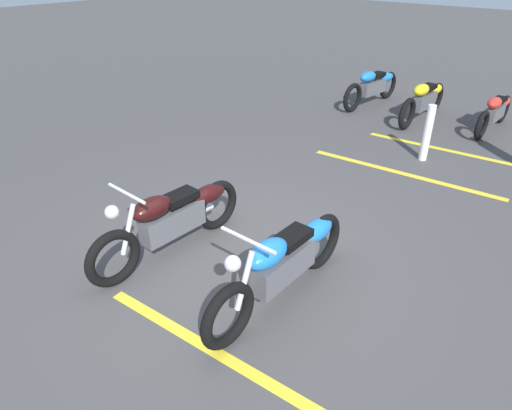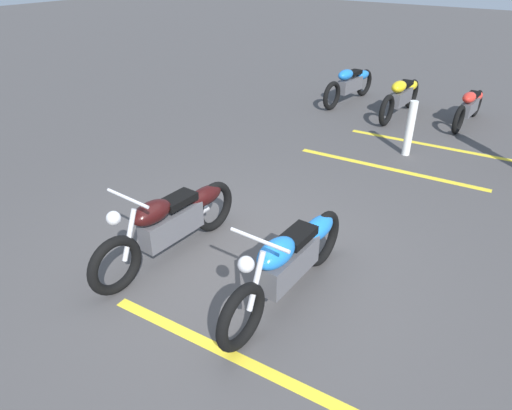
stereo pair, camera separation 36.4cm
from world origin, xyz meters
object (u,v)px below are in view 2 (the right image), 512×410
Objects in this scene: motorcycle_row_far_left at (470,105)px; motorcycle_dark_foreground at (172,222)px; bollard_post at (410,129)px; motorcycle_row_left at (402,95)px; motorcycle_bright_foreground at (290,260)px; motorcycle_row_center at (351,83)px.

motorcycle_dark_foreground is at bearing -11.95° from motorcycle_row_far_left.
bollard_post is at bearing 166.64° from motorcycle_dark_foreground.
motorcycle_row_left is (6.74, -0.35, -0.01)m from motorcycle_dark_foreground.
motorcycle_bright_foreground is 1.53m from motorcycle_dark_foreground.
motorcycle_row_center is (6.89, 2.53, -0.02)m from motorcycle_bright_foreground.
motorcycle_dark_foreground reaches higher than motorcycle_row_center.
motorcycle_row_far_left is at bearing -11.53° from bollard_post.
motorcycle_dark_foreground is at bearing 13.14° from motorcycle_row_center.
motorcycle_bright_foreground is 1.00× the size of motorcycle_dark_foreground.
motorcycle_dark_foreground is at bearing 165.09° from bollard_post.
motorcycle_row_far_left is at bearing 167.78° from motorcycle_dark_foreground.
motorcycle_dark_foreground is 2.27× the size of bollard_post.
bollard_post is at bearing -9.70° from motorcycle_row_far_left.
motorcycle_bright_foreground is at bearing 0.18° from motorcycle_row_far_left.
motorcycle_bright_foreground is 6.86m from motorcycle_row_far_left.
motorcycle_row_center is (7.04, 1.01, -0.02)m from motorcycle_dark_foreground.
motorcycle_row_center is at bearing -159.69° from motorcycle_bright_foreground.
bollard_post is at bearing -176.22° from motorcycle_bright_foreground.
motorcycle_row_far_left is 1.97× the size of bollard_post.
motorcycle_bright_foreground is 4.49m from bollard_post.
bollard_post is (-2.10, -0.88, 0.04)m from motorcycle_row_left.
motorcycle_row_center is 2.21× the size of bollard_post.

